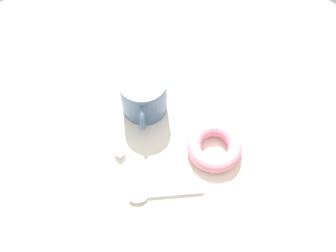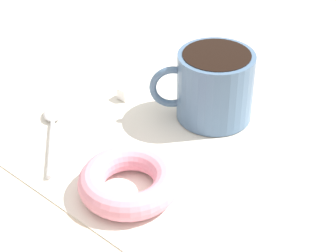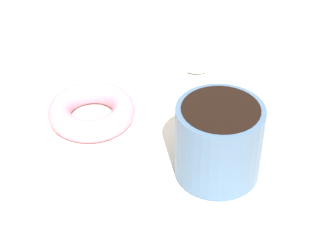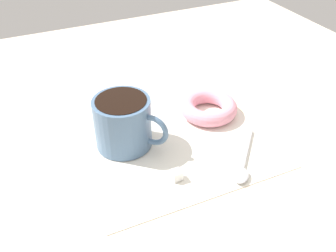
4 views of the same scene
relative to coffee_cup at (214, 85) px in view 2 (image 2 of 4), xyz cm
name	(u,v)px [view 2 (image 2 of 4)]	position (x,y,z in cm)	size (l,w,h in cm)	color
ground_plane	(140,146)	(-9.63, 3.77, -5.86)	(120.00, 120.00, 2.00)	beige
napkin	(168,140)	(-7.65, 0.95, -4.71)	(32.31, 32.31, 0.30)	white
coffee_cup	(214,85)	(0.00, 0.00, 0.00)	(10.68, 11.01, 8.83)	slate
donut	(129,181)	(-17.45, -1.93, -3.14)	(10.90, 10.90, 2.85)	pink
spoon	(52,123)	(-14.83, 13.83, -4.17)	(10.69, 11.50, 0.90)	silver
sugar_cube	(125,93)	(-4.29, 11.40, -3.79)	(1.54, 1.54, 1.54)	white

